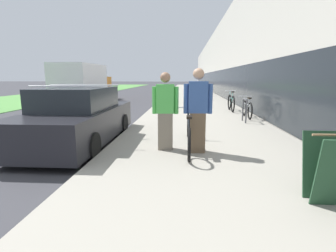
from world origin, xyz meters
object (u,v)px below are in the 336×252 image
at_px(person_rider, 198,111).
at_px(person_bystander, 165,111).
at_px(sandwich_board_sign, 332,168).
at_px(tandem_bicycle, 189,132).
at_px(moving_truck, 83,83).
at_px(parked_sedan_curbside, 78,118).
at_px(bike_rack_hoop, 245,108).
at_px(cruiser_bike_middle, 231,103).
at_px(cruiser_bike_nearest, 247,109).

height_order(person_rider, person_bystander, person_rider).
relative_size(person_bystander, sandwich_board_sign, 1.89).
distance_m(tandem_bicycle, moving_truck, 14.52).
bearing_deg(person_rider, parked_sedan_curbside, 161.18).
height_order(bike_rack_hoop, sandwich_board_sign, sandwich_board_sign).
relative_size(tandem_bicycle, cruiser_bike_middle, 1.63).
height_order(tandem_bicycle, cruiser_bike_middle, cruiser_bike_middle).
bearing_deg(bike_rack_hoop, tandem_bicycle, -119.28).
bearing_deg(tandem_bicycle, person_rider, -63.73).
xyz_separation_m(person_rider, bike_rack_hoop, (1.86, 4.01, -0.38)).
distance_m(bike_rack_hoop, cruiser_bike_middle, 3.15).
xyz_separation_m(person_rider, cruiser_bike_nearest, (2.19, 5.06, -0.53)).
bearing_deg(cruiser_bike_middle, sandwich_board_sign, -91.89).
relative_size(cruiser_bike_nearest, moving_truck, 0.26).
distance_m(bike_rack_hoop, sandwich_board_sign, 6.22).
height_order(tandem_bicycle, person_bystander, person_bystander).
bearing_deg(person_bystander, cruiser_bike_nearest, 59.38).
height_order(parked_sedan_curbside, moving_truck, moving_truck).
height_order(tandem_bicycle, parked_sedan_curbside, parked_sedan_curbside).
height_order(bike_rack_hoop, parked_sedan_curbside, parked_sedan_curbside).
bearing_deg(tandem_bicycle, parked_sedan_curbside, 166.88).
distance_m(cruiser_bike_nearest, parked_sedan_curbside, 6.60).
xyz_separation_m(tandem_bicycle, sandwich_board_sign, (1.79, -2.57, 0.09)).
height_order(sandwich_board_sign, moving_truck, moving_truck).
height_order(bike_rack_hoop, cruiser_bike_nearest, bike_rack_hoop).
bearing_deg(cruiser_bike_nearest, moving_truck, 141.27).
height_order(person_bystander, sandwich_board_sign, person_bystander).
distance_m(tandem_bicycle, parked_sedan_curbside, 2.93).
bearing_deg(person_rider, cruiser_bike_middle, 75.04).
xyz_separation_m(cruiser_bike_nearest, sandwich_board_sign, (-0.59, -7.26, 0.09)).
bearing_deg(cruiser_bike_nearest, bike_rack_hoop, -107.44).
relative_size(person_bystander, cruiser_bike_middle, 0.99).
distance_m(person_bystander, cruiser_bike_middle, 7.47).
xyz_separation_m(parked_sedan_curbside, moving_truck, (-4.50, 11.83, 0.66)).
relative_size(person_rider, bike_rack_hoop, 2.10).
distance_m(sandwich_board_sign, parked_sedan_curbside, 5.65).
xyz_separation_m(tandem_bicycle, cruiser_bike_nearest, (2.37, 4.69, -0.00)).
bearing_deg(bike_rack_hoop, person_bystander, -123.73).
bearing_deg(parked_sedan_curbside, person_bystander, -20.15).
bearing_deg(cruiser_bike_middle, cruiser_bike_nearest, -82.48).
bearing_deg(moving_truck, tandem_bicycle, -59.51).
relative_size(parked_sedan_curbside, moving_truck, 0.71).
bearing_deg(parked_sedan_curbside, tandem_bicycle, -13.12).
bearing_deg(cruiser_bike_middle, tandem_bicycle, -107.15).
relative_size(person_bystander, moving_truck, 0.27).
bearing_deg(person_bystander, moving_truck, 118.33).
height_order(bike_rack_hoop, cruiser_bike_middle, cruiser_bike_middle).
height_order(cruiser_bike_middle, parked_sedan_curbside, parked_sedan_curbside).
xyz_separation_m(cruiser_bike_nearest, parked_sedan_curbside, (-5.22, -4.02, 0.18)).
bearing_deg(moving_truck, cruiser_bike_middle, -31.11).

